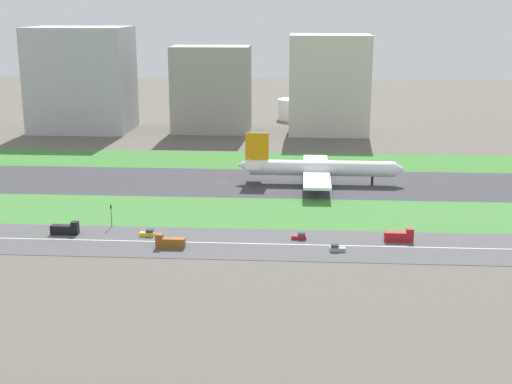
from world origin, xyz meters
The scene contains 19 objects.
ground_plane centered at (0.00, 0.00, 0.00)m, with size 800.00×800.00×0.00m, color #5B564C.
runway centered at (0.00, 0.00, 0.05)m, with size 280.00×46.00×0.10m, color #38383D.
grass_median_north centered at (0.00, 41.00, 0.05)m, with size 280.00×36.00×0.10m, color #3D7A33.
grass_median_south centered at (0.00, -41.00, 0.05)m, with size 280.00×36.00×0.10m, color #427F38.
highway centered at (0.00, -73.00, 0.05)m, with size 280.00×28.00×0.10m, color #4C4C4F.
highway_centerline centered at (0.00, -73.00, 0.11)m, with size 266.00×0.50×0.01m, color silver.
airliner centered at (36.57, 0.00, 6.23)m, with size 65.00×56.00×19.70m.
car_1 centered at (30.39, -68.00, 0.92)m, with size 4.40×1.80×2.00m.
truck_0 centered at (-6.76, -78.00, 1.67)m, with size 8.40×2.50×4.00m.
truck_1 centered at (59.77, -68.00, 1.67)m, with size 8.40×2.50×4.00m.
car_0 centered at (40.96, -78.00, 0.92)m, with size 4.40×1.80×2.00m.
car_2 centered at (-15.23, -68.00, 0.92)m, with size 4.40×1.80×2.00m.
truck_2 centered at (-40.46, -68.00, 1.67)m, with size 8.40×2.50×4.00m.
traffic_light centered at (-28.42, -60.01, 4.29)m, with size 0.36×0.50×7.20m.
terminal_building centered at (-90.00, 114.00, 27.92)m, with size 52.78×38.74×55.85m, color #B2B2B7.
hangar_building centered at (-18.91, 114.00, 22.99)m, with size 41.62×25.13×45.99m, color #9E998E.
office_tower centered at (44.31, 114.00, 26.09)m, with size 42.13×31.13×52.19m, color beige.
fuel_tank_west centered at (25.32, 159.00, 6.16)m, with size 19.79×19.79×12.31m, color silver.
fuel_tank_centre centered at (56.08, 159.00, 8.03)m, with size 23.33×23.33×16.05m, color silver.
Camera 1 is at (30.91, -269.89, 67.90)m, focal length 50.13 mm.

